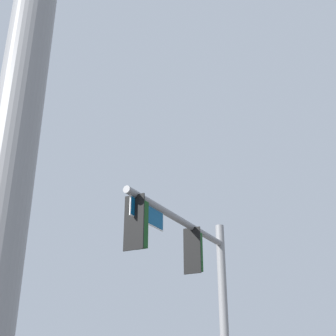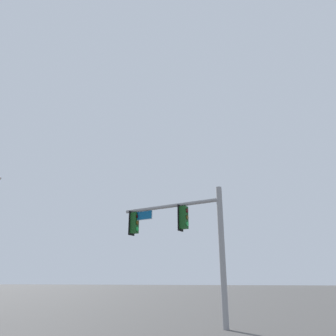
% 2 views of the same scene
% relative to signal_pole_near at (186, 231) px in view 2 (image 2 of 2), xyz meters
% --- Properties ---
extents(signal_pole_near, '(5.55, 1.32, 6.14)m').
position_rel_signal_pole_near_xyz_m(signal_pole_near, '(0.00, 0.00, 0.00)').
color(signal_pole_near, gray).
rests_on(signal_pole_near, ground_plane).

